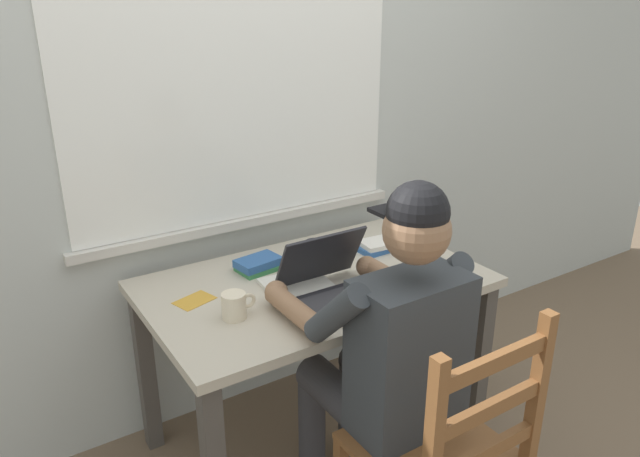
{
  "coord_description": "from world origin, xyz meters",
  "views": [
    {
      "loc": [
        -1.06,
        -1.68,
        1.7
      ],
      "look_at": [
        -0.01,
        -0.05,
        0.95
      ],
      "focal_mm": 33.46,
      "sensor_mm": 36.0,
      "label": 1
    }
  ],
  "objects_px": {
    "computer_mouse": "(393,280)",
    "coffee_mug_white": "(235,306)",
    "laptop": "(336,284)",
    "landscape_photo_print": "(195,300)",
    "book_stack_side": "(258,264)",
    "desk": "(314,304)",
    "seated_person": "(386,347)",
    "book_stack_main": "(380,245)",
    "coffee_mug_dark": "(315,253)"
  },
  "relations": [
    {
      "from": "computer_mouse",
      "to": "book_stack_main",
      "type": "bearing_deg",
      "value": 60.53
    },
    {
      "from": "computer_mouse",
      "to": "coffee_mug_white",
      "type": "height_order",
      "value": "coffee_mug_white"
    },
    {
      "from": "laptop",
      "to": "book_stack_side",
      "type": "height_order",
      "value": "laptop"
    },
    {
      "from": "book_stack_side",
      "to": "landscape_photo_print",
      "type": "height_order",
      "value": "book_stack_side"
    },
    {
      "from": "laptop",
      "to": "desk",
      "type": "bearing_deg",
      "value": 85.64
    },
    {
      "from": "seated_person",
      "to": "coffee_mug_white",
      "type": "relative_size",
      "value": 10.64
    },
    {
      "from": "laptop",
      "to": "book_stack_side",
      "type": "xyz_separation_m",
      "value": [
        -0.12,
        0.34,
        -0.03
      ]
    },
    {
      "from": "computer_mouse",
      "to": "landscape_photo_print",
      "type": "relative_size",
      "value": 0.77
    },
    {
      "from": "book_stack_side",
      "to": "computer_mouse",
      "type": "bearing_deg",
      "value": -46.57
    },
    {
      "from": "desk",
      "to": "computer_mouse",
      "type": "xyz_separation_m",
      "value": [
        0.22,
        -0.19,
        0.12
      ]
    },
    {
      "from": "seated_person",
      "to": "book_stack_side",
      "type": "relative_size",
      "value": 7.03
    },
    {
      "from": "computer_mouse",
      "to": "coffee_mug_white",
      "type": "distance_m",
      "value": 0.6
    },
    {
      "from": "coffee_mug_dark",
      "to": "desk",
      "type": "bearing_deg",
      "value": -123.75
    },
    {
      "from": "computer_mouse",
      "to": "book_stack_side",
      "type": "relative_size",
      "value": 0.56
    },
    {
      "from": "desk",
      "to": "laptop",
      "type": "xyz_separation_m",
      "value": [
        -0.01,
        -0.16,
        0.15
      ]
    },
    {
      "from": "seated_person",
      "to": "laptop",
      "type": "relative_size",
      "value": 3.77
    },
    {
      "from": "seated_person",
      "to": "landscape_photo_print",
      "type": "height_order",
      "value": "seated_person"
    },
    {
      "from": "computer_mouse",
      "to": "coffee_mug_dark",
      "type": "xyz_separation_m",
      "value": [
        -0.14,
        0.3,
        0.03
      ]
    },
    {
      "from": "seated_person",
      "to": "landscape_photo_print",
      "type": "bearing_deg",
      "value": 127.4
    },
    {
      "from": "computer_mouse",
      "to": "landscape_photo_print",
      "type": "bearing_deg",
      "value": 157.36
    },
    {
      "from": "book_stack_main",
      "to": "desk",
      "type": "bearing_deg",
      "value": -166.34
    },
    {
      "from": "coffee_mug_dark",
      "to": "book_stack_main",
      "type": "distance_m",
      "value": 0.3
    },
    {
      "from": "coffee_mug_white",
      "to": "book_stack_side",
      "type": "height_order",
      "value": "coffee_mug_white"
    },
    {
      "from": "book_stack_side",
      "to": "seated_person",
      "type": "bearing_deg",
      "value": -80.14
    },
    {
      "from": "coffee_mug_white",
      "to": "landscape_photo_print",
      "type": "relative_size",
      "value": 0.9
    },
    {
      "from": "desk",
      "to": "book_stack_main",
      "type": "bearing_deg",
      "value": 13.66
    },
    {
      "from": "coffee_mug_white",
      "to": "coffee_mug_dark",
      "type": "xyz_separation_m",
      "value": [
        0.44,
        0.21,
        0.01
      ]
    },
    {
      "from": "desk",
      "to": "book_stack_main",
      "type": "height_order",
      "value": "book_stack_main"
    },
    {
      "from": "laptop",
      "to": "landscape_photo_print",
      "type": "height_order",
      "value": "laptop"
    },
    {
      "from": "seated_person",
      "to": "book_stack_main",
      "type": "height_order",
      "value": "seated_person"
    },
    {
      "from": "desk",
      "to": "coffee_mug_white",
      "type": "height_order",
      "value": "coffee_mug_white"
    },
    {
      "from": "desk",
      "to": "coffee_mug_dark",
      "type": "bearing_deg",
      "value": 56.25
    },
    {
      "from": "book_stack_side",
      "to": "desk",
      "type": "bearing_deg",
      "value": -53.68
    },
    {
      "from": "seated_person",
      "to": "laptop",
      "type": "bearing_deg",
      "value": 87.52
    },
    {
      "from": "seated_person",
      "to": "book_stack_side",
      "type": "bearing_deg",
      "value": 99.86
    },
    {
      "from": "coffee_mug_white",
      "to": "computer_mouse",
      "type": "bearing_deg",
      "value": -8.78
    },
    {
      "from": "seated_person",
      "to": "coffee_mug_dark",
      "type": "xyz_separation_m",
      "value": [
        0.1,
        0.57,
        0.09
      ]
    },
    {
      "from": "book_stack_side",
      "to": "landscape_photo_print",
      "type": "bearing_deg",
      "value": -161.2
    },
    {
      "from": "seated_person",
      "to": "coffee_mug_dark",
      "type": "height_order",
      "value": "seated_person"
    },
    {
      "from": "laptop",
      "to": "seated_person",
      "type": "bearing_deg",
      "value": -92.48
    },
    {
      "from": "computer_mouse",
      "to": "landscape_photo_print",
      "type": "xyz_separation_m",
      "value": [
        -0.66,
        0.27,
        -0.02
      ]
    },
    {
      "from": "seated_person",
      "to": "landscape_photo_print",
      "type": "distance_m",
      "value": 0.68
    },
    {
      "from": "coffee_mug_white",
      "to": "book_stack_main",
      "type": "relative_size",
      "value": 0.61
    },
    {
      "from": "laptop",
      "to": "landscape_photo_print",
      "type": "distance_m",
      "value": 0.49
    },
    {
      "from": "desk",
      "to": "coffee_mug_dark",
      "type": "xyz_separation_m",
      "value": [
        0.08,
        0.11,
        0.15
      ]
    },
    {
      "from": "computer_mouse",
      "to": "desk",
      "type": "bearing_deg",
      "value": 139.05
    },
    {
      "from": "computer_mouse",
      "to": "coffee_mug_dark",
      "type": "bearing_deg",
      "value": 115.12
    },
    {
      "from": "coffee_mug_white",
      "to": "seated_person",
      "type": "bearing_deg",
      "value": -45.99
    },
    {
      "from": "computer_mouse",
      "to": "laptop",
      "type": "bearing_deg",
      "value": 172.15
    },
    {
      "from": "coffee_mug_white",
      "to": "landscape_photo_print",
      "type": "height_order",
      "value": "coffee_mug_white"
    }
  ]
}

